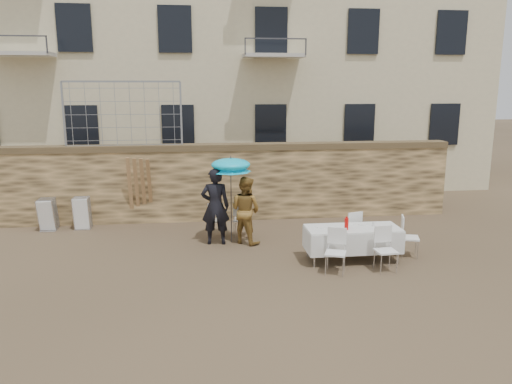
{
  "coord_description": "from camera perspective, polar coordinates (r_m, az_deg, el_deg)",
  "views": [
    {
      "loc": [
        -0.98,
        -9.38,
        3.91
      ],
      "look_at": [
        0.4,
        2.2,
        1.4
      ],
      "focal_mm": 35.0,
      "sensor_mm": 36.0,
      "label": 1
    }
  ],
  "objects": [
    {
      "name": "banquet_table",
      "position": [
        11.44,
        11.01,
        -4.21
      ],
      "size": [
        2.1,
        0.85,
        0.78
      ],
      "color": "silver",
      "rests_on": "ground"
    },
    {
      "name": "woman_dress",
      "position": [
        12.46,
        -1.21,
        -2.07
      ],
      "size": [
        1.04,
        1.03,
        1.7
      ],
      "primitive_type": "imported",
      "rotation": [
        0.0,
        0.0,
        2.43
      ],
      "color": "#BF893A",
      "rests_on": "ground"
    },
    {
      "name": "table_chair_front_left",
      "position": [
        10.66,
        9.09,
        -6.77
      ],
      "size": [
        0.62,
        0.62,
        0.96
      ],
      "primitive_type": null,
      "rotation": [
        0.0,
        0.0,
        -0.38
      ],
      "color": "white",
      "rests_on": "ground"
    },
    {
      "name": "table_chair_front_right",
      "position": [
        11.01,
        14.64,
        -6.41
      ],
      "size": [
        0.52,
        0.52,
        0.96
      ],
      "primitive_type": null,
      "rotation": [
        0.0,
        0.0,
        0.08
      ],
      "color": "white",
      "rests_on": "ground"
    },
    {
      "name": "chair_stack_left",
      "position": [
        14.92,
        -22.49,
        -2.16
      ],
      "size": [
        0.46,
        0.55,
        0.92
      ],
      "primitive_type": null,
      "color": "white",
      "rests_on": "ground"
    },
    {
      "name": "umbrella",
      "position": [
        12.32,
        -2.9,
        2.83
      ],
      "size": [
        1.01,
        1.01,
        2.03
      ],
      "color": "#3F3F44",
      "rests_on": "ground"
    },
    {
      "name": "soda_bottle",
      "position": [
        11.2,
        10.3,
        -3.62
      ],
      "size": [
        0.09,
        0.09,
        0.26
      ],
      "primitive_type": "cylinder",
      "color": "red",
      "rests_on": "banquet_table"
    },
    {
      "name": "ground",
      "position": [
        10.21,
        -0.78,
        -10.38
      ],
      "size": [
        80.0,
        80.0,
        0.0
      ],
      "primitive_type": "plane",
      "color": "brown",
      "rests_on": "ground"
    },
    {
      "name": "stone_wall",
      "position": [
        14.68,
        -2.84,
        1.1
      ],
      "size": [
        13.0,
        0.5,
        2.2
      ],
      "primitive_type": "cube",
      "color": "olive",
      "rests_on": "ground"
    },
    {
      "name": "wood_planks",
      "position": [
        14.39,
        -12.98,
        0.17
      ],
      "size": [
        0.7,
        0.2,
        2.0
      ],
      "primitive_type": null,
      "color": "#A37749",
      "rests_on": "ground"
    },
    {
      "name": "chair_stack_right",
      "position": [
        14.7,
        -19.12,
        -2.11
      ],
      "size": [
        0.46,
        0.47,
        0.92
      ],
      "primitive_type": null,
      "color": "white",
      "rests_on": "ground"
    },
    {
      "name": "table_chair_back",
      "position": [
        12.3,
        10.73,
        -4.26
      ],
      "size": [
        0.6,
        0.6,
        0.96
      ],
      "primitive_type": null,
      "rotation": [
        0.0,
        0.0,
        3.44
      ],
      "color": "white",
      "rests_on": "ground"
    },
    {
      "name": "man_suit",
      "position": [
        12.39,
        -4.67,
        -1.65
      ],
      "size": [
        0.73,
        0.5,
        1.93
      ],
      "primitive_type": "imported",
      "rotation": [
        0.0,
        0.0,
        3.09
      ],
      "color": "black",
      "rests_on": "ground"
    },
    {
      "name": "couple_chair_right",
      "position": [
        13.08,
        -1.66,
        -3.05
      ],
      "size": [
        0.57,
        0.57,
        0.96
      ],
      "primitive_type": null,
      "rotation": [
        0.0,
        0.0,
        2.94
      ],
      "color": "white",
      "rests_on": "ground"
    },
    {
      "name": "couple_chair_left",
      "position": [
        13.04,
        -4.73,
        -3.14
      ],
      "size": [
        0.52,
        0.52,
        0.96
      ],
      "primitive_type": null,
      "rotation": [
        0.0,
        0.0,
        3.22
      ],
      "color": "white",
      "rests_on": "ground"
    },
    {
      "name": "table_chair_side",
      "position": [
        12.09,
        17.17,
        -4.88
      ],
      "size": [
        0.6,
        0.6,
        0.96
      ],
      "primitive_type": null,
      "rotation": [
        0.0,
        0.0,
        1.27
      ],
      "color": "white",
      "rests_on": "ground"
    },
    {
      "name": "chain_link_fence",
      "position": [
        14.54,
        -14.94,
        8.55
      ],
      "size": [
        3.2,
        0.06,
        1.8
      ],
      "primitive_type": null,
      "color": "gray",
      "rests_on": "stone_wall"
    }
  ]
}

